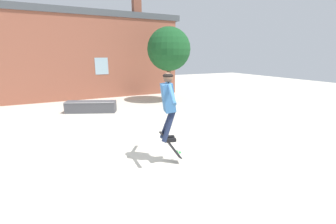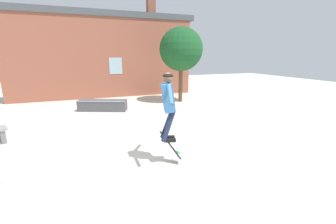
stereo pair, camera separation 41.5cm
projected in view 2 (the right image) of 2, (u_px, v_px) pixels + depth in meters
The scene contains 6 objects.
ground_plane at pixel (151, 162), 5.13m from camera, with size 40.00×40.00×0.00m, color beige.
building_backdrop at pixel (106, 54), 12.42m from camera, with size 10.58×0.52×5.66m.
tree_right at pixel (181, 49), 11.14m from camera, with size 2.15×2.15×3.73m.
skate_ledge at pixel (103, 105), 9.80m from camera, with size 2.12×1.30×0.48m.
skater at pixel (168, 101), 4.80m from camera, with size 0.40×1.27×1.50m.
skateboard_flipping at pixel (170, 145), 5.02m from camera, with size 0.43×0.47×0.68m.
Camera 2 is at (-1.31, -4.52, 2.38)m, focal length 24.00 mm.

